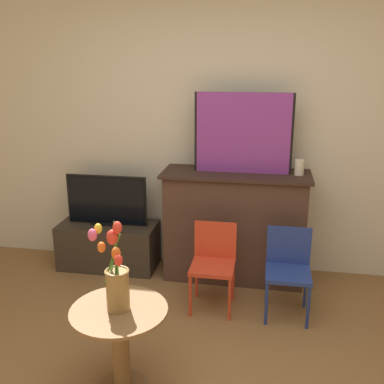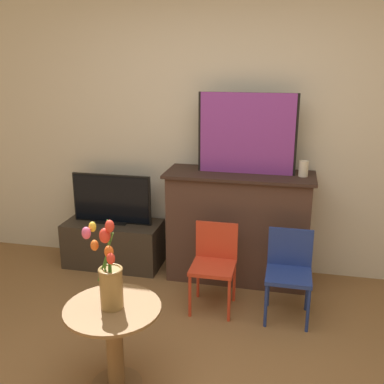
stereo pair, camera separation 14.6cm
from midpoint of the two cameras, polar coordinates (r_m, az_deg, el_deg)
The scene contains 10 objects.
wall_back at distance 4.00m, azimuth 2.87°, elevation 8.83°, with size 8.00×0.06×2.70m.
fireplace_mantel at distance 3.96m, azimuth 4.40°, elevation -4.09°, with size 1.26×0.48×0.97m.
painting at distance 3.75m, azimuth 5.40°, elevation 7.42°, with size 0.81×0.03×0.67m.
mantel_candle at distance 3.79m, azimuth 12.40°, elevation 3.06°, with size 0.08×0.08×0.13m.
tv_stand at distance 4.32m, azimuth -11.46°, elevation -6.63°, with size 0.90×0.41×0.42m.
tv_monitor at distance 4.17m, azimuth -11.78°, elevation -1.12°, with size 0.75×0.12×0.46m.
chair_red at distance 3.53m, azimuth 1.57°, elevation -8.55°, with size 0.33×0.33×0.67m.
chair_blue at distance 3.49m, azimuth 10.93°, elevation -9.18°, with size 0.33×0.33×0.67m.
side_table at distance 2.76m, azimuth -10.66°, elevation -17.76°, with size 0.56×0.56×0.54m.
vase_tulips at distance 2.56m, azimuth -11.29°, elevation -10.78°, with size 0.22×0.17×0.56m.
Camera 1 is at (0.41, -1.82, 1.90)m, focal length 42.00 mm.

